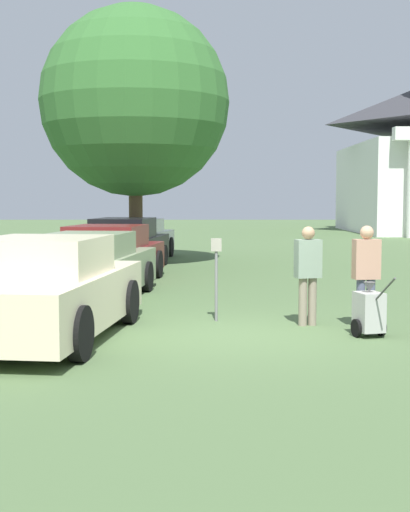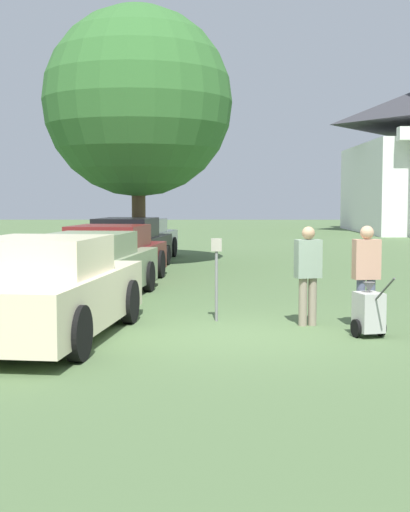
{
  "view_description": "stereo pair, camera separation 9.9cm",
  "coord_description": "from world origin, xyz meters",
  "px_view_note": "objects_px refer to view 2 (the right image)",
  "views": [
    {
      "loc": [
        -0.56,
        -10.92,
        2.12
      ],
      "look_at": [
        -0.56,
        1.63,
        1.1
      ],
      "focal_mm": 50.0,
      "sensor_mm": 36.0,
      "label": 1
    },
    {
      "loc": [
        -0.46,
        -10.92,
        2.12
      ],
      "look_at": [
        -0.56,
        1.63,
        1.1
      ],
      "focal_mm": 50.0,
      "sensor_mm": 36.0,
      "label": 2
    }
  ],
  "objects_px": {
    "parking_meter": "(216,264)",
    "parked_car_maroon": "(111,257)",
    "parked_car_cream": "(46,291)",
    "equipment_cart": "(369,312)",
    "parked_car_white": "(139,240)",
    "parked_car_black": "(128,246)",
    "person_supervisor": "(366,271)",
    "parked_car_sage": "(91,269)",
    "person_worker": "(308,270)"
  },
  "relations": [
    {
      "from": "parked_car_maroon",
      "to": "parking_meter",
      "type": "xyz_separation_m",
      "value": [
        2.57,
        -5.3,
        0.31
      ]
    },
    {
      "from": "parking_meter",
      "to": "person_supervisor",
      "type": "height_order",
      "value": "person_supervisor"
    },
    {
      "from": "parked_car_black",
      "to": "equipment_cart",
      "type": "relative_size",
      "value": 5.21
    },
    {
      "from": "parked_car_maroon",
      "to": "person_supervisor",
      "type": "xyz_separation_m",
      "value": [
        4.99,
        -6.02,
        0.27
      ]
    },
    {
      "from": "parked_car_maroon",
      "to": "parking_meter",
      "type": "bearing_deg",
      "value": -57.28
    },
    {
      "from": "parked_car_cream",
      "to": "parking_meter",
      "type": "distance_m",
      "value": 3.02
    },
    {
      "from": "parked_car_white",
      "to": "parked_car_maroon",
      "type": "bearing_deg",
      "value": -83.14
    },
    {
      "from": "parking_meter",
      "to": "equipment_cart",
      "type": "distance_m",
      "value": 2.77
    },
    {
      "from": "parking_meter",
      "to": "person_supervisor",
      "type": "bearing_deg",
      "value": -16.45
    },
    {
      "from": "parked_car_sage",
      "to": "equipment_cart",
      "type": "xyz_separation_m",
      "value": [
        4.89,
        -3.75,
        -0.28
      ]
    },
    {
      "from": "parked_car_sage",
      "to": "parking_meter",
      "type": "xyz_separation_m",
      "value": [
        2.57,
        -2.37,
        0.32
      ]
    },
    {
      "from": "parked_car_maroon",
      "to": "parked_car_sage",
      "type": "bearing_deg",
      "value": -83.13
    },
    {
      "from": "parked_car_white",
      "to": "parking_meter",
      "type": "distance_m",
      "value": 12.58
    },
    {
      "from": "parked_car_cream",
      "to": "person_worker",
      "type": "bearing_deg",
      "value": 22.68
    },
    {
      "from": "parked_car_maroon",
      "to": "parked_car_cream",
      "type": "bearing_deg",
      "value": -83.13
    },
    {
      "from": "parking_meter",
      "to": "equipment_cart",
      "type": "height_order",
      "value": "parking_meter"
    },
    {
      "from": "parked_car_black",
      "to": "parking_meter",
      "type": "bearing_deg",
      "value": -66.97
    },
    {
      "from": "parked_car_black",
      "to": "parked_car_white",
      "type": "height_order",
      "value": "parked_car_black"
    },
    {
      "from": "parked_car_white",
      "to": "person_supervisor",
      "type": "height_order",
      "value": "person_supervisor"
    },
    {
      "from": "parking_meter",
      "to": "parked_car_white",
      "type": "bearing_deg",
      "value": 101.78
    },
    {
      "from": "parked_car_white",
      "to": "parked_car_cream",
      "type": "bearing_deg",
      "value": -83.13
    },
    {
      "from": "parking_meter",
      "to": "equipment_cart",
      "type": "bearing_deg",
      "value": -30.78
    },
    {
      "from": "parked_car_maroon",
      "to": "parking_meter",
      "type": "relative_size",
      "value": 3.48
    },
    {
      "from": "parked_car_cream",
      "to": "parked_car_black",
      "type": "xyz_separation_m",
      "value": [
        -0.0,
        10.44,
        -0.02
      ]
    },
    {
      "from": "parked_car_maroon",
      "to": "person_worker",
      "type": "distance_m",
      "value": 7.03
    },
    {
      "from": "equipment_cart",
      "to": "person_worker",
      "type": "bearing_deg",
      "value": 114.89
    },
    {
      "from": "parked_car_sage",
      "to": "person_supervisor",
      "type": "xyz_separation_m",
      "value": [
        4.99,
        -3.08,
        0.28
      ]
    },
    {
      "from": "person_worker",
      "to": "person_supervisor",
      "type": "xyz_separation_m",
      "value": [
        0.9,
        -0.3,
        0.02
      ]
    },
    {
      "from": "parked_car_cream",
      "to": "parked_car_black",
      "type": "height_order",
      "value": "parked_car_cream"
    },
    {
      "from": "parked_car_sage",
      "to": "parked_car_white",
      "type": "distance_m",
      "value": 9.95
    },
    {
      "from": "parked_car_sage",
      "to": "parked_car_maroon",
      "type": "distance_m",
      "value": 2.94
    },
    {
      "from": "parked_car_sage",
      "to": "person_worker",
      "type": "xyz_separation_m",
      "value": [
        4.09,
        -2.78,
        0.27
      ]
    },
    {
      "from": "parked_car_sage",
      "to": "parking_meter",
      "type": "distance_m",
      "value": 3.51
    },
    {
      "from": "parked_car_sage",
      "to": "person_worker",
      "type": "distance_m",
      "value": 4.95
    },
    {
      "from": "person_supervisor",
      "to": "parked_car_maroon",
      "type": "bearing_deg",
      "value": -58.47
    },
    {
      "from": "parked_car_sage",
      "to": "parked_car_black",
      "type": "bearing_deg",
      "value": 96.87
    },
    {
      "from": "person_worker",
      "to": "parked_car_black",
      "type": "bearing_deg",
      "value": -80.57
    },
    {
      "from": "parked_car_black",
      "to": "parking_meter",
      "type": "height_order",
      "value": "parked_car_black"
    },
    {
      "from": "parking_meter",
      "to": "parked_car_maroon",
      "type": "bearing_deg",
      "value": 115.85
    },
    {
      "from": "parked_car_cream",
      "to": "parked_car_maroon",
      "type": "xyz_separation_m",
      "value": [
        -0.0,
        6.87,
        -0.04
      ]
    },
    {
      "from": "parked_car_white",
      "to": "parked_car_black",
      "type": "bearing_deg",
      "value": -83.15
    },
    {
      "from": "parked_car_white",
      "to": "equipment_cart",
      "type": "height_order",
      "value": "parked_car_white"
    },
    {
      "from": "person_supervisor",
      "to": "equipment_cart",
      "type": "height_order",
      "value": "person_supervisor"
    },
    {
      "from": "parked_car_cream",
      "to": "equipment_cart",
      "type": "xyz_separation_m",
      "value": [
        4.89,
        0.19,
        -0.33
      ]
    },
    {
      "from": "parked_car_sage",
      "to": "person_supervisor",
      "type": "bearing_deg",
      "value": -24.85
    },
    {
      "from": "person_worker",
      "to": "person_supervisor",
      "type": "height_order",
      "value": "person_supervisor"
    },
    {
      "from": "parked_car_black",
      "to": "equipment_cart",
      "type": "xyz_separation_m",
      "value": [
        4.89,
        -10.25,
        -0.31
      ]
    },
    {
      "from": "parked_car_black",
      "to": "person_supervisor",
      "type": "relative_size",
      "value": 3.11
    },
    {
      "from": "parked_car_cream",
      "to": "equipment_cart",
      "type": "bearing_deg",
      "value": 9.08
    },
    {
      "from": "parked_car_white",
      "to": "person_worker",
      "type": "height_order",
      "value": "person_worker"
    }
  ]
}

